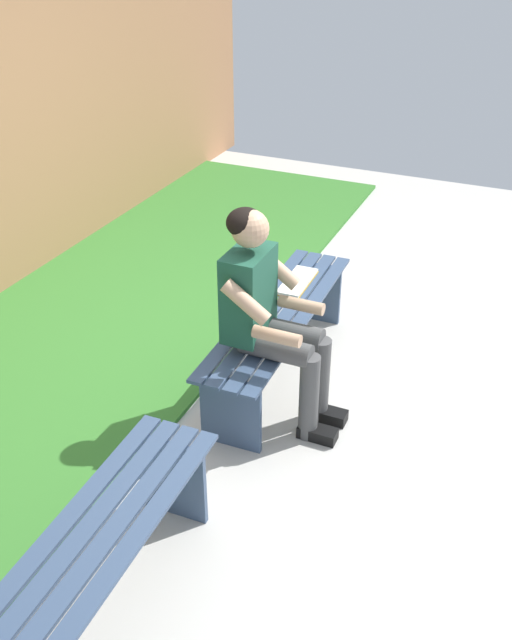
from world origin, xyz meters
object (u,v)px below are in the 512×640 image
(bench_far, at_px, (91,565))
(book_open, at_px, (297,282))
(apple, at_px, (271,298))
(bench_near, at_px, (279,327))
(person_seated, at_px, (269,311))

(bench_far, relative_size, book_open, 3.83)
(book_open, bearing_deg, apple, -10.36)
(bench_near, bearing_deg, apple, -126.65)
(bench_far, distance_m, person_seated, 1.62)
(bench_near, bearing_deg, book_open, -175.52)
(bench_far, height_order, apple, apple)
(bench_near, height_order, person_seated, person_seated)
(apple, relative_size, book_open, 0.20)
(bench_near, xyz_separation_m, bench_far, (1.98, -0.00, -0.00))
(bench_near, xyz_separation_m, apple, (-0.06, -0.08, 0.15))
(apple, bearing_deg, bench_far, 2.23)
(book_open, bearing_deg, bench_near, 2.96)
(bench_near, height_order, apple, apple)
(person_seated, height_order, apple, person_seated)
(person_seated, distance_m, apple, 0.54)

